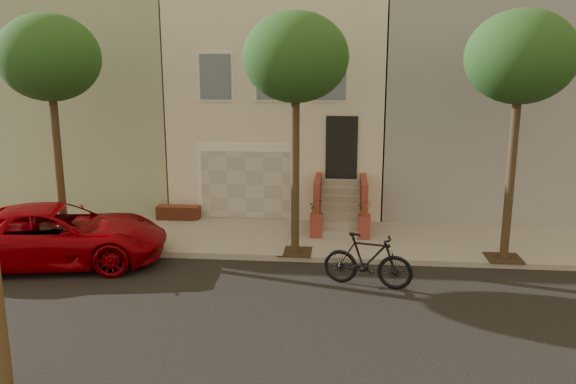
# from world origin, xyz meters

# --- Properties ---
(ground) EXTENTS (90.00, 90.00, 0.00)m
(ground) POSITION_xyz_m (0.00, 0.00, 0.00)
(ground) COLOR black
(ground) RESTS_ON ground
(sidewalk) EXTENTS (40.00, 3.70, 0.15)m
(sidewalk) POSITION_xyz_m (0.00, 5.35, 0.07)
(sidewalk) COLOR gray
(sidewalk) RESTS_ON ground
(house_row) EXTENTS (33.10, 11.70, 7.00)m
(house_row) POSITION_xyz_m (0.00, 11.19, 3.64)
(house_row) COLOR beige
(house_row) RESTS_ON sidewalk
(tree_left) EXTENTS (2.70, 2.57, 6.30)m
(tree_left) POSITION_xyz_m (-5.50, 3.90, 5.26)
(tree_left) COLOR #2D2116
(tree_left) RESTS_ON sidewalk
(tree_mid) EXTENTS (2.70, 2.57, 6.30)m
(tree_mid) POSITION_xyz_m (1.00, 3.90, 5.26)
(tree_mid) COLOR #2D2116
(tree_mid) RESTS_ON sidewalk
(tree_right) EXTENTS (2.70, 2.57, 6.30)m
(tree_right) POSITION_xyz_m (6.50, 3.90, 5.26)
(tree_right) COLOR #2D2116
(tree_right) RESTS_ON sidewalk
(pickup_truck) EXTENTS (6.03, 3.64, 1.56)m
(pickup_truck) POSITION_xyz_m (-5.16, 2.80, 0.78)
(pickup_truck) COLOR #900008
(pickup_truck) RESTS_ON ground
(motorcycle) EXTENTS (2.21, 1.09, 1.28)m
(motorcycle) POSITION_xyz_m (2.86, 2.00, 0.64)
(motorcycle) COLOR black
(motorcycle) RESTS_ON ground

